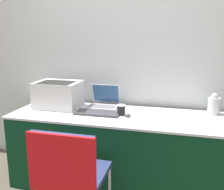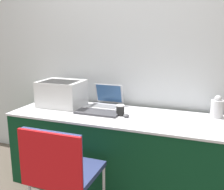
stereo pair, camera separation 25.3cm
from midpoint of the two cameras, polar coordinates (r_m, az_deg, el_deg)
The scene contains 9 objects.
wall_back at distance 2.83m, azimuth 6.60°, elevation 9.14°, with size 8.00×0.05×2.60m.
table at distance 2.66m, azimuth 3.78°, elevation -11.90°, with size 2.05×0.71×0.74m.
printer at distance 2.82m, azimuth -8.41°, elevation 0.52°, with size 0.45×0.36×0.27m.
laptop_left at distance 2.78m, azimuth 1.28°, elevation -1.52°, with size 0.31×0.29×0.23m.
external_keyboard at distance 2.54m, azimuth -0.38°, elevation -3.91°, with size 0.43×0.18×0.02m.
coffee_cup at distance 2.49m, azimuth 4.74°, elevation -3.34°, with size 0.08×0.08×0.10m.
mouse at distance 2.44m, azimuth 6.09°, elevation -4.55°, with size 0.06×0.05×0.03m.
metal_pitcher at distance 2.65m, azimuth 24.50°, elevation -2.58°, with size 0.12×0.12×0.21m.
chair at distance 2.01m, azimuth -7.69°, elevation -15.35°, with size 0.49×0.48×0.85m.
Camera 2 is at (0.80, -1.93, 1.49)m, focal length 42.00 mm.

